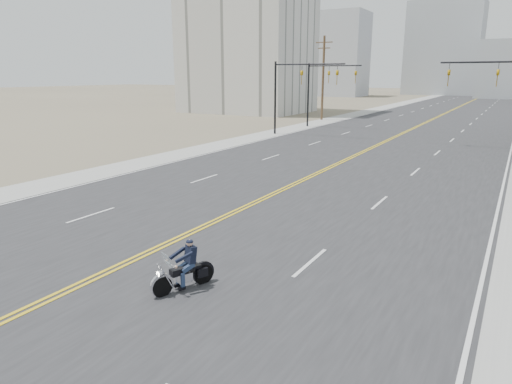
{
  "coord_description": "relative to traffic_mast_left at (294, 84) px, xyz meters",
  "views": [
    {
      "loc": [
        10.21,
        -8.41,
        5.76
      ],
      "look_at": [
        2.12,
        5.56,
        1.6
      ],
      "focal_mm": 32.0,
      "sensor_mm": 36.0,
      "label": 1
    }
  ],
  "objects": [
    {
      "name": "apartment_block",
      "position": [
        -19.02,
        23.0,
        10.06
      ],
      "size": [
        18.0,
        14.0,
        30.0
      ],
      "primitive_type": "cube",
      "color": "silver",
      "rests_on": "ground"
    },
    {
      "name": "haze_bldg_f",
      "position": [
        -41.02,
        98.0,
        3.06
      ],
      "size": [
        12.0,
        12.0,
        16.0
      ],
      "primitive_type": "cube",
      "color": "#ADB2B7",
      "rests_on": "ground"
    },
    {
      "name": "haze_bldg_a",
      "position": [
        -26.02,
        83.0,
        6.06
      ],
      "size": [
        14.0,
        12.0,
        22.0
      ],
      "primitive_type": "cube",
      "color": "#B7BCC6",
      "rests_on": "ground"
    },
    {
      "name": "utility_pole_left",
      "position": [
        -3.52,
        16.0,
        0.54
      ],
      "size": [
        2.2,
        0.3,
        10.5
      ],
      "color": "brown",
      "rests_on": "ground"
    },
    {
      "name": "traffic_mast_left",
      "position": [
        0.0,
        0.0,
        0.0
      ],
      "size": [
        7.1,
        0.26,
        7.0
      ],
      "color": "black",
      "rests_on": "ground"
    },
    {
      "name": "motorcyclist",
      "position": [
        11.68,
        -31.44,
        -4.23
      ],
      "size": [
        1.39,
        1.97,
        1.42
      ],
      "primitive_type": null,
      "rotation": [
        0.0,
        0.0,
        2.76
      ],
      "color": "black",
      "rests_on": "ground"
    },
    {
      "name": "ground_plane",
      "position": [
        8.98,
        -32.0,
        -4.94
      ],
      "size": [
        400.0,
        400.0,
        0.0
      ],
      "primitive_type": "plane",
      "color": "#776D56",
      "rests_on": "ground"
    },
    {
      "name": "haze_bldg_d",
      "position": [
        -3.02,
        108.0,
        8.06
      ],
      "size": [
        20.0,
        15.0,
        26.0
      ],
      "primitive_type": "cube",
      "color": "#ADB2B7",
      "rests_on": "ground"
    },
    {
      "name": "road",
      "position": [
        8.98,
        38.0,
        -4.93
      ],
      "size": [
        20.0,
        200.0,
        0.01
      ],
      "primitive_type": "cube",
      "color": "#303033",
      "rests_on": "ground"
    },
    {
      "name": "traffic_mast_far",
      "position": [
        -0.33,
        8.0,
        -0.06
      ],
      "size": [
        6.1,
        0.26,
        7.0
      ],
      "color": "black",
      "rests_on": "ground"
    },
    {
      "name": "sidewalk_left",
      "position": [
        -2.52,
        38.0,
        -4.93
      ],
      "size": [
        3.0,
        200.0,
        0.01
      ],
      "primitive_type": "cube",
      "color": "#A5A5A0",
      "rests_on": "ground"
    },
    {
      "name": "traffic_mast_right",
      "position": [
        17.95,
        0.0,
        0.0
      ],
      "size": [
        7.1,
        0.26,
        7.0
      ],
      "color": "black",
      "rests_on": "ground"
    }
  ]
}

